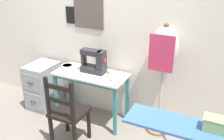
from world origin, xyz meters
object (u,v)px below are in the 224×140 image
object	(u,v)px
scissors	(112,81)
dress_form	(164,55)
thread_spool_near_machine	(108,73)
fabric_bowl	(67,67)
sewing_machine	(95,62)
filing_cabinet	(43,86)
storage_box	(217,125)
wooden_chair	(68,113)
ironing_board	(189,132)

from	to	relation	value
scissors	dress_form	xyz separation A→B (m)	(0.56, 0.25, 0.36)
scissors	thread_spool_near_machine	world-z (taller)	thread_spool_near_machine
fabric_bowl	scissors	world-z (taller)	fabric_bowl
sewing_machine	dress_form	xyz separation A→B (m)	(0.89, 0.11, 0.21)
scissors	filing_cabinet	world-z (taller)	scissors
dress_form	storage_box	distance (m)	1.18
wooden_chair	filing_cabinet	xyz separation A→B (m)	(-0.87, 0.57, -0.09)
storage_box	filing_cabinet	bearing A→B (deg)	163.17
dress_form	ironing_board	world-z (taller)	dress_form
dress_form	storage_box	world-z (taller)	dress_form
dress_form	thread_spool_near_machine	bearing A→B (deg)	-172.62
sewing_machine	filing_cabinet	bearing A→B (deg)	-175.53
dress_form	fabric_bowl	bearing A→B (deg)	-172.91
thread_spool_near_machine	wooden_chair	xyz separation A→B (m)	(-0.22, -0.66, -0.30)
scissors	dress_form	world-z (taller)	dress_form
scissors	thread_spool_near_machine	distance (m)	0.21
sewing_machine	filing_cabinet	distance (m)	1.03
scissors	ironing_board	xyz separation A→B (m)	(1.06, -0.71, 0.07)
filing_cabinet	storage_box	bearing A→B (deg)	-16.83
sewing_machine	storage_box	world-z (taller)	sewing_machine
fabric_bowl	scissors	bearing A→B (deg)	-6.87
fabric_bowl	storage_box	xyz separation A→B (m)	(2.02, -0.77, 0.15)
ironing_board	storage_box	distance (m)	0.24
wooden_chair	ironing_board	bearing A→B (deg)	-8.81
scissors	filing_cabinet	size ratio (longest dim) A/B	0.20
dress_form	storage_box	xyz separation A→B (m)	(0.71, -0.93, -0.19)
wooden_chair	ironing_board	xyz separation A→B (m)	(1.42, -0.22, 0.35)
thread_spool_near_machine	dress_form	size ratio (longest dim) A/B	0.03
sewing_machine	storage_box	bearing A→B (deg)	-27.19
sewing_machine	wooden_chair	distance (m)	0.77
scissors	storage_box	xyz separation A→B (m)	(1.27, -0.68, 0.18)
thread_spool_near_machine	dress_form	world-z (taller)	dress_form
wooden_chair	ironing_board	world-z (taller)	wooden_chair
wooden_chair	scissors	bearing A→B (deg)	54.33
wooden_chair	thread_spool_near_machine	bearing A→B (deg)	71.87
thread_spool_near_machine	filing_cabinet	bearing A→B (deg)	-175.46
scissors	wooden_chair	distance (m)	0.67
sewing_machine	fabric_bowl	world-z (taller)	sewing_machine
fabric_bowl	scissors	xyz separation A→B (m)	(0.75, -0.09, -0.03)
storage_box	thread_spool_near_machine	bearing A→B (deg)	149.21
thread_spool_near_machine	storage_box	bearing A→B (deg)	-30.79
thread_spool_near_machine	wooden_chair	world-z (taller)	wooden_chair
thread_spool_near_machine	ironing_board	distance (m)	1.49
fabric_bowl	ironing_board	bearing A→B (deg)	-23.98
wooden_chair	filing_cabinet	world-z (taller)	wooden_chair
thread_spool_near_machine	filing_cabinet	size ratio (longest dim) A/B	0.06
fabric_bowl	sewing_machine	bearing A→B (deg)	7.62
scissors	dress_form	distance (m)	0.71
filing_cabinet	ironing_board	distance (m)	2.45
ironing_board	fabric_bowl	bearing A→B (deg)	156.02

